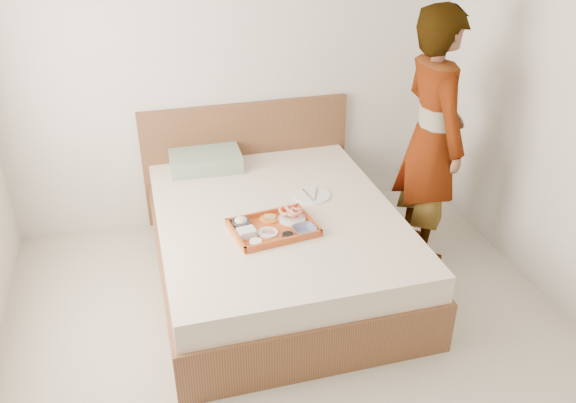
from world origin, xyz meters
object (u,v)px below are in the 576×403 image
at_px(dinner_plate, 312,195).
at_px(tray, 273,227).
at_px(bed, 277,245).
at_px(person, 432,139).

bearing_deg(dinner_plate, tray, -134.95).
bearing_deg(bed, dinner_plate, 26.02).
xyz_separation_m(tray, dinner_plate, (0.37, 0.37, -0.02)).
distance_m(tray, dinner_plate, 0.52).
distance_m(bed, dinner_plate, 0.42).
height_order(bed, tray, tray).
height_order(tray, person, person).
relative_size(bed, person, 1.11).
relative_size(bed, tray, 3.92).
xyz_separation_m(tray, person, (1.20, 0.29, 0.35)).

